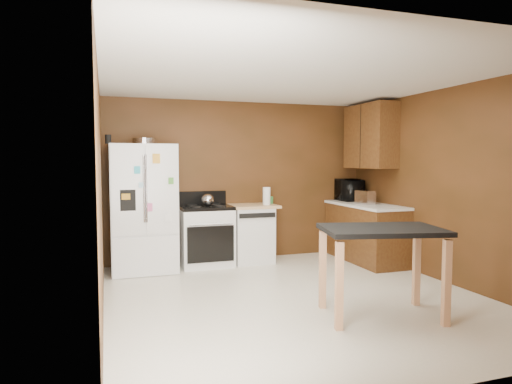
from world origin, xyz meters
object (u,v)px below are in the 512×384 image
gas_range (206,235)px  dishwasher (251,233)px  roasting_pan (145,141)px  pen_cup (108,139)px  kettle (208,200)px  paper_towel (267,196)px  microwave (348,191)px  refrigerator (143,208)px  island (382,242)px  toaster (365,197)px  green_canister (270,200)px

gas_range → dishwasher: gas_range is taller
roasting_pan → pen_cup: size_ratio=2.93×
kettle → paper_towel: size_ratio=0.66×
microwave → kettle: bearing=97.1°
kettle → pen_cup: bearing=-176.0°
refrigerator → dishwasher: (1.63, 0.09, -0.45)m
microwave → dishwasher: (-1.75, -0.11, -0.61)m
roasting_pan → gas_range: (0.87, 0.00, -1.38)m
kettle → microwave: microwave is taller
paper_towel → dishwasher: (-0.22, 0.09, -0.57)m
pen_cup → island: (2.56, -2.60, -1.10)m
kettle → dishwasher: bearing=7.4°
refrigerator → gas_range: refrigerator is taller
refrigerator → dishwasher: refrigerator is taller
kettle → paper_towel: 0.92m
pen_cup → microwave: bearing=4.4°
roasting_pan → microwave: size_ratio=0.60×
paper_towel → island: 2.73m
roasting_pan → island: 3.62m
refrigerator → roasting_pan: bearing=54.3°
microwave → refrigerator: size_ratio=0.33×
roasting_pan → toaster: 3.41m
kettle → dishwasher: (0.70, 0.09, -0.54)m
roasting_pan → refrigerator: bearing=-125.7°
refrigerator → island: (2.11, -2.71, -0.14)m
dishwasher → refrigerator: bearing=-177.0°
paper_towel → toaster: paper_towel is taller
dishwasher → paper_towel: bearing=-22.0°
refrigerator → gas_range: (0.91, 0.06, -0.44)m
microwave → island: 3.18m
refrigerator → gas_range: bearing=3.8°
toaster → microwave: microwave is taller
pen_cup → kettle: pen_cup is taller
paper_towel → refrigerator: refrigerator is taller
kettle → gas_range: gas_range is taller
gas_range → pen_cup: bearing=-173.1°
dishwasher → microwave: bearing=3.5°
refrigerator → island: 3.43m
island → paper_towel: bearing=95.4°
toaster → roasting_pan: bearing=161.5°
refrigerator → gas_range: size_ratio=1.64×
dishwasher → green_canister: bearing=14.3°
paper_towel → gas_range: (-0.94, 0.07, -0.56)m
green_canister → microwave: microwave is taller
refrigerator → pen_cup: bearing=-167.1°
paper_towel → microwave: size_ratio=0.46×
toaster → gas_range: size_ratio=0.26×
microwave → refrigerator: 3.39m
paper_towel → island: bearing=-84.6°
paper_towel → toaster: size_ratio=0.95×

